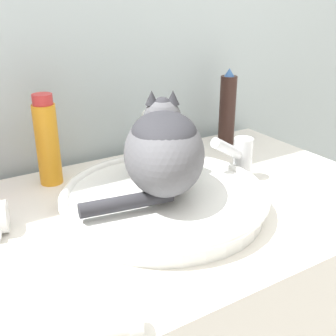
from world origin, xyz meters
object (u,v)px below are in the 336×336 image
Objects in this scene: shampoo_bottle_tall at (47,141)px; deodorant_stick at (150,135)px; cat at (163,146)px; hairspray_can_black at (227,109)px; faucet at (239,156)px; cream_tube at (90,331)px.

shampoo_bottle_tall is 0.27m from deodorant_stick.
shampoo_bottle_tall is (-0.16, 0.25, -0.03)m from cat.
shampoo_bottle_tall is 0.52m from hairspray_can_black.
hairspray_can_black is at bearing -131.47° from faucet.
cat is 2.22× the size of cream_tube.
hairspray_can_black reaches higher than shampoo_bottle_tall.
cream_tube is at bearing 21.24° from faucet.
hairspray_can_black reaches higher than faucet.
hairspray_can_black is at bearing 0.00° from shampoo_bottle_tall.
cat is at bearing -1.42° from faucet.
shampoo_bottle_tall reaches higher than deodorant_stick.
hairspray_can_black is at bearing 0.00° from deodorant_stick.
cat is 0.24m from faucet.
cat reaches higher than hairspray_can_black.
cream_tube is at bearing 163.41° from cat.
hairspray_can_black is (0.25, 0.00, 0.03)m from deodorant_stick.
deodorant_stick is 0.99× the size of cream_tube.
deodorant_stick reaches higher than cream_tube.
faucet is 0.57m from cream_tube.
hairspray_can_black reaches higher than deodorant_stick.
faucet is at bearing -60.93° from deodorant_stick.
cat reaches higher than cream_tube.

